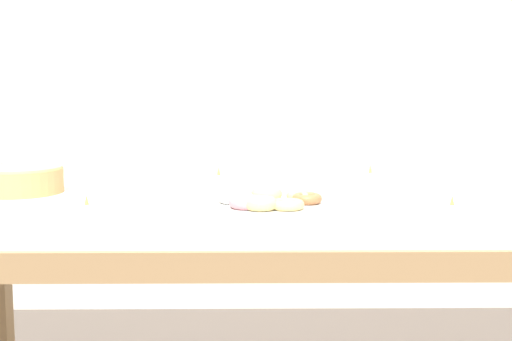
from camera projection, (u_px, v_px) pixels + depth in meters
name	position (u px, v px, depth m)	size (l,w,h in m)	color
wall_back	(260.00, 17.00, 3.10)	(8.00, 0.10, 2.60)	silver
dining_table	(269.00, 231.00, 1.77)	(1.76, 0.86, 0.74)	silver
cake_chocolate_round	(18.00, 183.00, 1.74)	(0.28, 0.28, 0.08)	white
pastry_platter	(270.00, 205.00, 1.57)	(0.33, 0.33, 0.04)	white
plate_stack	(421.00, 172.00, 1.93)	(0.21, 0.21, 0.08)	white
tealight_left_edge	(370.00, 175.00, 2.08)	(0.04, 0.04, 0.04)	silver
tealight_right_edge	(452.00, 208.00, 1.55)	(0.04, 0.04, 0.04)	silver
tealight_centre	(87.00, 207.00, 1.56)	(0.04, 0.04, 0.04)	silver
tealight_near_front	(219.00, 177.00, 2.03)	(0.04, 0.04, 0.04)	silver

